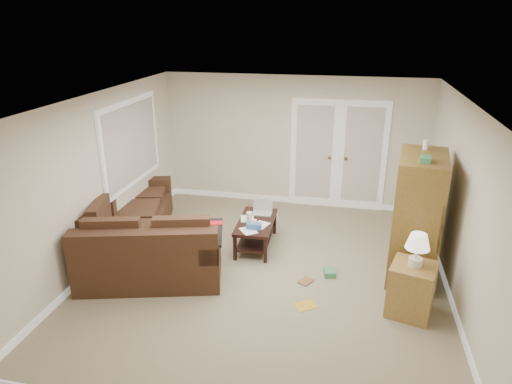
% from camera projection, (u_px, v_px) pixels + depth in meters
% --- Properties ---
extents(floor, '(5.50, 5.50, 0.00)m').
position_uv_depth(floor, '(266.00, 272.00, 6.66)').
color(floor, gray).
rests_on(floor, ground).
extents(ceiling, '(5.00, 5.50, 0.02)m').
position_uv_depth(ceiling, '(268.00, 100.00, 5.76)').
color(ceiling, white).
rests_on(ceiling, wall_back).
extents(wall_left, '(0.02, 5.50, 2.50)m').
position_uv_depth(wall_left, '(100.00, 180.00, 6.69)').
color(wall_left, beige).
rests_on(wall_left, floor).
extents(wall_right, '(0.02, 5.50, 2.50)m').
position_uv_depth(wall_right, '(463.00, 207.00, 5.73)').
color(wall_right, beige).
rests_on(wall_right, floor).
extents(wall_back, '(5.00, 0.02, 2.50)m').
position_uv_depth(wall_back, '(294.00, 142.00, 8.72)').
color(wall_back, beige).
rests_on(wall_back, floor).
extents(wall_front, '(5.00, 0.02, 2.50)m').
position_uv_depth(wall_front, '(205.00, 312.00, 3.70)').
color(wall_front, beige).
rests_on(wall_front, floor).
extents(baseboards, '(5.00, 5.50, 0.10)m').
position_uv_depth(baseboards, '(266.00, 269.00, 6.64)').
color(baseboards, white).
rests_on(baseboards, floor).
extents(french_doors, '(1.80, 0.05, 2.13)m').
position_uv_depth(french_doors, '(338.00, 156.00, 8.60)').
color(french_doors, white).
rests_on(french_doors, floor).
extents(window_left, '(0.05, 1.92, 1.42)m').
position_uv_depth(window_left, '(131.00, 143.00, 7.49)').
color(window_left, white).
rests_on(window_left, wall_left).
extents(sectional_sofa, '(2.67, 3.12, 0.92)m').
position_uv_depth(sectional_sofa, '(139.00, 234.00, 7.00)').
color(sectional_sofa, '#402818').
rests_on(sectional_sofa, floor).
extents(coffee_table, '(0.59, 1.12, 0.75)m').
position_uv_depth(coffee_table, '(256.00, 232.00, 7.35)').
color(coffee_table, black).
rests_on(coffee_table, floor).
extents(tv_armoire, '(0.75, 1.18, 1.91)m').
position_uv_depth(tv_armoire, '(416.00, 217.00, 6.30)').
color(tv_armoire, brown).
rests_on(tv_armoire, floor).
extents(side_cabinet, '(0.64, 0.64, 1.10)m').
position_uv_depth(side_cabinet, '(412.00, 285.00, 5.61)').
color(side_cabinet, olive).
rests_on(side_cabinet, floor).
extents(space_heater, '(0.11, 0.09, 0.27)m').
position_uv_depth(space_heater, '(408.00, 211.00, 8.42)').
color(space_heater, white).
rests_on(space_heater, floor).
extents(floor_magazine, '(0.34, 0.33, 0.01)m').
position_uv_depth(floor_magazine, '(305.00, 306.00, 5.88)').
color(floor_magazine, gold).
rests_on(floor_magazine, floor).
extents(floor_greenbox, '(0.19, 0.23, 0.08)m').
position_uv_depth(floor_greenbox, '(330.00, 272.00, 6.57)').
color(floor_greenbox, '#3B8354').
rests_on(floor_greenbox, floor).
extents(floor_book, '(0.24, 0.26, 0.02)m').
position_uv_depth(floor_book, '(301.00, 279.00, 6.46)').
color(floor_book, brown).
rests_on(floor_book, floor).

